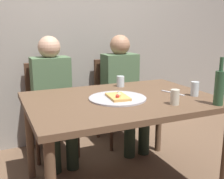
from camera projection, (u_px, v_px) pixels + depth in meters
name	position (u px, v px, depth m)	size (l,w,h in m)	color
back_wall	(75.00, 22.00, 2.93)	(6.00, 0.10, 2.60)	gray
dining_table	(122.00, 108.00, 2.06)	(1.38, 1.00, 0.74)	brown
pizza_tray	(118.00, 98.00, 2.01)	(0.42, 0.42, 0.01)	#ADADB2
pizza_slice_last	(118.00, 97.00, 1.98)	(0.15, 0.23, 0.05)	tan
wine_bottle	(219.00, 87.00, 1.83)	(0.07, 0.07, 0.32)	#2D5133
tumbler_near	(120.00, 81.00, 2.41)	(0.07, 0.07, 0.09)	silver
tumbler_far	(195.00, 89.00, 2.09)	(0.06, 0.06, 0.11)	silver
wine_glass	(175.00, 97.00, 1.85)	(0.06, 0.06, 0.10)	beige
table_knife	(173.00, 93.00, 2.18)	(0.22, 0.02, 0.01)	#B7B7BC
chair_left	(51.00, 102.00, 2.75)	(0.44, 0.44, 0.90)	#472D1E
chair_right	(117.00, 95.00, 3.04)	(0.44, 0.44, 0.90)	#472D1E
guest_in_sweater	(53.00, 93.00, 2.59)	(0.36, 0.56, 1.17)	#4C6B47
guest_in_beanie	(123.00, 86.00, 2.88)	(0.36, 0.56, 1.17)	#4C6B47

